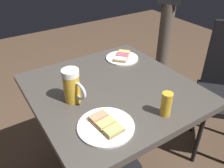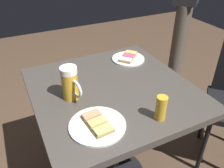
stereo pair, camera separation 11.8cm
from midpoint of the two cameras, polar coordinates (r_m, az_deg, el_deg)
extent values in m
cylinder|color=black|center=(1.42, 2.43, -13.16)|extent=(0.09, 0.09, 0.69)
cube|color=#423D38|center=(1.20, 2.81, -1.62)|extent=(0.81, 0.79, 0.04)
cylinder|color=white|center=(0.96, -0.05, -10.28)|extent=(0.23, 0.23, 0.01)
cube|color=#9E7547|center=(0.92, 1.64, -11.62)|extent=(0.05, 0.08, 0.01)
cube|color=#ADC66B|center=(0.91, 1.65, -11.17)|extent=(0.05, 0.08, 0.01)
cube|color=#9E7547|center=(0.95, -0.05, -9.80)|extent=(0.05, 0.08, 0.01)
cube|color=#E5B266|center=(0.94, -0.05, -9.35)|extent=(0.05, 0.08, 0.01)
cube|color=#9E7547|center=(0.98, -1.61, -8.09)|extent=(0.05, 0.08, 0.01)
cube|color=#EA8E66|center=(0.98, -1.62, -7.65)|extent=(0.05, 0.08, 0.01)
cylinder|color=white|center=(1.47, 6.33, 6.14)|extent=(0.20, 0.20, 0.01)
cube|color=#9E7547|center=(1.42, 5.76, 5.68)|extent=(0.09, 0.09, 0.01)
cube|color=white|center=(1.41, 5.79, 6.04)|extent=(0.08, 0.08, 0.01)
cube|color=#9E7547|center=(1.46, 6.35, 6.53)|extent=(0.09, 0.09, 0.01)
cube|color=#BC4C70|center=(1.46, 6.38, 6.88)|extent=(0.08, 0.08, 0.01)
cube|color=#9E7547|center=(1.50, 6.91, 7.32)|extent=(0.09, 0.09, 0.01)
cube|color=#E5B266|center=(1.50, 6.93, 7.67)|extent=(0.08, 0.08, 0.01)
cylinder|color=gold|center=(1.09, -7.25, -0.50)|extent=(0.08, 0.08, 0.13)
cylinder|color=white|center=(1.04, -7.56, 3.27)|extent=(0.08, 0.08, 0.03)
torus|color=silver|center=(1.05, -5.70, -1.34)|extent=(0.09, 0.04, 0.09)
cylinder|color=gold|center=(1.00, 15.34, -5.85)|extent=(0.05, 0.05, 0.11)
cylinder|color=black|center=(1.69, 23.50, -14.10)|extent=(0.03, 0.03, 0.44)
cylinder|color=black|center=(1.93, 23.51, -7.39)|extent=(0.03, 0.03, 0.44)
cylinder|color=#51473D|center=(2.16, 16.92, 6.11)|extent=(0.11, 0.11, 0.92)
cylinder|color=#51473D|center=(2.36, 17.74, 8.27)|extent=(0.11, 0.11, 0.92)
camera|label=1|loc=(0.06, -87.14, 1.85)|focal=37.12mm
camera|label=2|loc=(0.06, 92.86, -1.85)|focal=37.12mm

